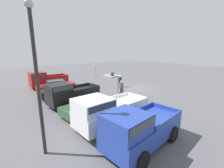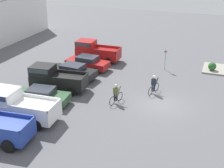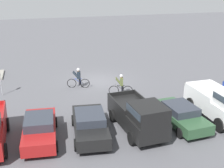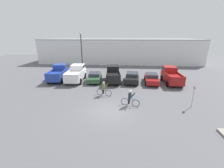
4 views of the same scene
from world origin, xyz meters
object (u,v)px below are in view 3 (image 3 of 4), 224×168
(pickup_truck_1, at_px, (223,104))
(sedan_0, at_px, (180,115))
(cyclist_0, at_px, (78,78))
(fire_lane_sign, at_px, (0,78))
(sedan_1, at_px, (90,124))
(cyclist_1, at_px, (121,85))
(sedan_2, at_px, (40,128))
(pickup_truck_2, at_px, (140,116))

(pickup_truck_1, relative_size, sedan_0, 1.14)
(cyclist_0, relative_size, fire_lane_sign, 0.79)
(pickup_truck_1, height_order, sedan_1, pickup_truck_1)
(cyclist_1, xyz_separation_m, fire_lane_sign, (8.81, -2.20, 0.55))
(sedan_1, xyz_separation_m, fire_lane_sign, (5.36, -7.81, 0.65))
(fire_lane_sign, bearing_deg, sedan_0, 144.50)
(pickup_truck_1, bearing_deg, sedan_2, -2.24)
(pickup_truck_1, xyz_separation_m, pickup_truck_2, (5.58, 0.18, -0.06))
(pickup_truck_1, xyz_separation_m, cyclist_0, (7.86, -8.22, -0.33))
(sedan_0, distance_m, cyclist_0, 9.49)
(pickup_truck_2, distance_m, sedan_1, 2.89)
(cyclist_1, bearing_deg, pickup_truck_1, 130.62)
(pickup_truck_1, height_order, cyclist_1, pickup_truck_1)
(pickup_truck_1, distance_m, sedan_0, 2.87)
(fire_lane_sign, bearing_deg, sedan_1, 124.44)
(sedan_0, distance_m, cyclist_1, 6.01)
(sedan_2, relative_size, fire_lane_sign, 2.02)
(pickup_truck_2, height_order, cyclist_1, pickup_truck_2)
(sedan_2, xyz_separation_m, fire_lane_sign, (2.56, -7.56, 0.67))
(pickup_truck_1, bearing_deg, sedan_1, -1.27)
(sedan_1, relative_size, fire_lane_sign, 2.06)
(sedan_0, bearing_deg, cyclist_1, -69.03)
(sedan_2, distance_m, cyclist_1, 8.23)
(fire_lane_sign, bearing_deg, pickup_truck_1, 149.86)
(pickup_truck_2, relative_size, sedan_1, 1.08)
(cyclist_0, distance_m, cyclist_1, 3.77)
(pickup_truck_2, bearing_deg, pickup_truck_1, -178.11)
(sedan_0, xyz_separation_m, sedan_2, (8.40, -0.25, 0.03))
(pickup_truck_1, distance_m, fire_lane_sign, 15.93)
(sedan_0, xyz_separation_m, cyclist_1, (2.15, -5.61, 0.15))
(pickup_truck_2, height_order, sedan_1, pickup_truck_2)
(sedan_1, xyz_separation_m, cyclist_1, (-3.45, -5.61, 0.09))
(cyclist_0, bearing_deg, cyclist_1, 140.02)
(sedan_0, distance_m, sedan_1, 5.60)
(cyclist_1, bearing_deg, sedan_0, 110.97)
(sedan_0, height_order, sedan_1, sedan_1)
(cyclist_0, height_order, fire_lane_sign, fire_lane_sign)
(cyclist_0, bearing_deg, pickup_truck_1, 133.72)
(pickup_truck_1, relative_size, cyclist_0, 2.95)
(sedan_2, xyz_separation_m, cyclist_0, (-3.36, -7.78, 0.13))
(sedan_1, height_order, fire_lane_sign, fire_lane_sign)
(sedan_0, height_order, cyclist_0, cyclist_0)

